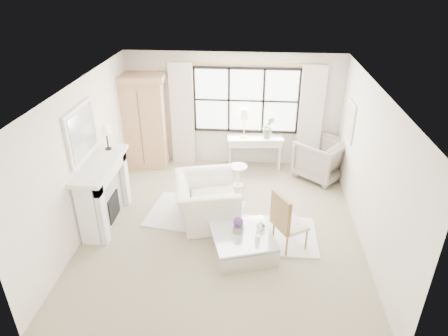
% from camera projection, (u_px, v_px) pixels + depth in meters
% --- Properties ---
extents(floor, '(5.50, 5.50, 0.00)m').
position_uv_depth(floor, '(223.00, 226.00, 7.59)').
color(floor, '#9D9174').
rests_on(floor, ground).
extents(ceiling, '(5.50, 5.50, 0.00)m').
position_uv_depth(ceiling, '(223.00, 87.00, 6.34)').
color(ceiling, white).
rests_on(ceiling, ground).
extents(wall_back, '(5.00, 0.00, 5.00)m').
position_uv_depth(wall_back, '(233.00, 110.00, 9.39)').
color(wall_back, beige).
rests_on(wall_back, ground).
extents(wall_front, '(5.00, 0.00, 5.00)m').
position_uv_depth(wall_front, '(203.00, 272.00, 4.54)').
color(wall_front, white).
rests_on(wall_front, ground).
extents(wall_left, '(0.00, 5.50, 5.50)m').
position_uv_depth(wall_left, '(84.00, 158.00, 7.15)').
color(wall_left, white).
rests_on(wall_left, ground).
extents(wall_right, '(0.00, 5.50, 5.50)m').
position_uv_depth(wall_right, '(370.00, 168.00, 6.78)').
color(wall_right, beige).
rests_on(wall_right, ground).
extents(window_pane, '(2.40, 0.02, 1.50)m').
position_uv_depth(window_pane, '(246.00, 101.00, 9.23)').
color(window_pane, white).
rests_on(window_pane, wall_back).
extents(window_frame, '(2.50, 0.04, 1.50)m').
position_uv_depth(window_frame, '(246.00, 101.00, 9.23)').
color(window_frame, black).
rests_on(window_frame, wall_back).
extents(curtain_rod, '(3.30, 0.04, 0.04)m').
position_uv_depth(curtain_rod, '(247.00, 63.00, 8.78)').
color(curtain_rod, '#B6953F').
rests_on(curtain_rod, wall_back).
extents(curtain_left, '(0.55, 0.10, 2.47)m').
position_uv_depth(curtain_left, '(182.00, 115.00, 9.44)').
color(curtain_left, beige).
rests_on(curtain_left, ground).
extents(curtain_right, '(0.55, 0.10, 2.47)m').
position_uv_depth(curtain_right, '(310.00, 118.00, 9.22)').
color(curtain_right, beige).
rests_on(curtain_right, ground).
extents(fireplace, '(0.58, 1.66, 1.26)m').
position_uv_depth(fireplace, '(102.00, 192.00, 7.46)').
color(fireplace, white).
rests_on(fireplace, ground).
extents(mirror_frame, '(0.05, 1.15, 0.95)m').
position_uv_depth(mirror_frame, '(82.00, 132.00, 6.92)').
color(mirror_frame, white).
rests_on(mirror_frame, wall_left).
extents(mirror_glass, '(0.02, 1.00, 0.80)m').
position_uv_depth(mirror_glass, '(83.00, 132.00, 6.91)').
color(mirror_glass, '#B6BAC1').
rests_on(mirror_glass, wall_left).
extents(art_frame, '(0.04, 0.62, 0.82)m').
position_uv_depth(art_frame, '(350.00, 121.00, 8.19)').
color(art_frame, white).
rests_on(art_frame, wall_right).
extents(art_canvas, '(0.01, 0.52, 0.72)m').
position_uv_depth(art_canvas, '(349.00, 121.00, 8.19)').
color(art_canvas, beige).
rests_on(art_canvas, wall_right).
extents(mantel_lamp, '(0.22, 0.22, 0.51)m').
position_uv_depth(mantel_lamp, '(106.00, 130.00, 7.49)').
color(mantel_lamp, black).
rests_on(mantel_lamp, fireplace).
extents(armoire, '(1.17, 0.78, 2.24)m').
position_uv_depth(armoire, '(144.00, 121.00, 9.36)').
color(armoire, tan).
rests_on(armoire, floor).
extents(console_table, '(1.34, 0.58, 0.80)m').
position_uv_depth(console_table, '(255.00, 152.00, 9.55)').
color(console_table, silver).
rests_on(console_table, floor).
extents(console_lamp, '(0.28, 0.28, 0.69)m').
position_uv_depth(console_lamp, '(244.00, 114.00, 9.12)').
color(console_lamp, '#AE873C').
rests_on(console_lamp, console_table).
extents(orchid_plant, '(0.33, 0.29, 0.53)m').
position_uv_depth(orchid_plant, '(269.00, 127.00, 9.22)').
color(orchid_plant, '#5C744D').
rests_on(orchid_plant, console_table).
extents(side_table, '(0.40, 0.40, 0.51)m').
position_uv_depth(side_table, '(238.00, 173.00, 8.77)').
color(side_table, white).
rests_on(side_table, floor).
extents(rug_left, '(1.97, 1.52, 0.03)m').
position_uv_depth(rug_left, '(196.00, 213.00, 7.93)').
color(rug_left, silver).
rests_on(rug_left, floor).
extents(rug_right, '(1.60, 1.20, 0.03)m').
position_uv_depth(rug_right, '(273.00, 235.00, 7.32)').
color(rug_right, white).
rests_on(rug_right, floor).
extents(club_armchair, '(1.40, 1.52, 0.85)m').
position_uv_depth(club_armchair, '(207.00, 201.00, 7.59)').
color(club_armchair, white).
rests_on(club_armchair, floor).
extents(wingback_chair, '(1.41, 1.41, 0.92)m').
position_uv_depth(wingback_chair, '(321.00, 159.00, 9.11)').
color(wingback_chair, gray).
rests_on(wingback_chair, floor).
extents(french_chair, '(0.66, 0.66, 1.08)m').
position_uv_depth(french_chair, '(289.00, 233.00, 6.89)').
color(french_chair, olive).
rests_on(french_chair, floor).
extents(coffee_table, '(1.25, 1.25, 0.38)m').
position_uv_depth(coffee_table, '(242.00, 244.00, 6.82)').
color(coffee_table, white).
rests_on(coffee_table, floor).
extents(planter_box, '(0.18, 0.18, 0.12)m').
position_uv_depth(planter_box, '(238.00, 229.00, 6.78)').
color(planter_box, slate).
rests_on(planter_box, coffee_table).
extents(planter_flowers, '(0.17, 0.17, 0.17)m').
position_uv_depth(planter_flowers, '(238.00, 222.00, 6.71)').
color(planter_flowers, '#4E2A6B').
rests_on(planter_flowers, planter_box).
extents(pillar_candle, '(0.09, 0.09, 0.12)m').
position_uv_depth(pillar_candle, '(257.00, 239.00, 6.54)').
color(pillar_candle, white).
rests_on(pillar_candle, coffee_table).
extents(coffee_vase, '(0.16, 0.16, 0.16)m').
position_uv_depth(coffee_vase, '(261.00, 225.00, 6.83)').
color(coffee_vase, silver).
rests_on(coffee_vase, coffee_table).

